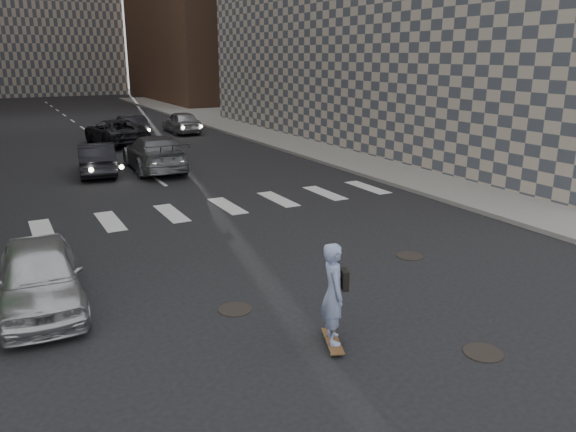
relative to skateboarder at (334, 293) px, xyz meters
name	(u,v)px	position (x,y,z in m)	size (l,w,h in m)	color
ground	(348,312)	(1.01, 1.01, -1.03)	(160.00, 160.00, 0.00)	black
sidewalk_right	(361,138)	(15.51, 21.01, -0.96)	(13.00, 80.00, 0.15)	gray
manhole_a	(483,353)	(2.21, -1.49, -1.02)	(0.70, 0.70, 0.02)	black
manhole_b	(235,309)	(-0.99, 2.21, -1.02)	(0.70, 0.70, 0.02)	black
manhole_c	(410,256)	(4.31, 3.01, -1.02)	(0.70, 0.70, 0.02)	black
skateboarder	(334,293)	(0.00, 0.00, 0.00)	(0.66, 1.01, 1.97)	brown
silver_sedan	(39,276)	(-4.49, 4.22, -0.33)	(1.65, 4.09, 1.39)	silver
traffic_car_a	(97,159)	(-0.99, 17.71, -0.33)	(1.48, 4.25, 1.40)	black
traffic_car_b	(155,153)	(1.51, 17.41, -0.24)	(2.22, 5.47, 1.59)	#5A5D62
traffic_car_c	(115,132)	(1.50, 25.92, -0.28)	(2.48, 5.39, 1.50)	black
traffic_car_d	(181,122)	(6.47, 29.01, -0.30)	(1.74, 4.32, 1.47)	#A6A7AD
traffic_car_e	(131,126)	(3.06, 28.85, -0.33)	(1.48, 4.24, 1.40)	black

